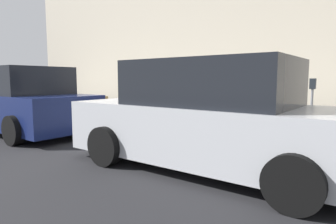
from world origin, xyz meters
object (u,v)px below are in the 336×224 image
(suitcase_olive_5, at_px, (175,111))
(suitcase_black_7, at_px, (151,113))
(suitcase_silver_6, at_px, (160,112))
(parked_car_silver_0, at_px, (211,119))
(suitcase_navy_4, at_px, (188,116))
(parking_meter, at_px, (312,100))
(suitcase_maroon_2, at_px, (217,120))
(fire_hydrant, at_px, (126,107))
(suitcase_black_0, at_px, (252,119))
(parked_car_navy_1, at_px, (25,103))
(suitcase_red_3, at_px, (202,116))
(bollard_post, at_px, (107,108))
(suitcase_teal_1, at_px, (235,120))

(suitcase_olive_5, bearing_deg, suitcase_black_7, -5.01)
(suitcase_silver_6, distance_m, parked_car_silver_0, 3.74)
(suitcase_navy_4, height_order, parking_meter, parking_meter)
(suitcase_maroon_2, bearing_deg, parked_car_silver_0, 113.78)
(suitcase_maroon_2, distance_m, suitcase_olive_5, 1.30)
(suitcase_navy_4, xyz_separation_m, parked_car_silver_0, (-1.94, 2.50, 0.36))
(suitcase_silver_6, distance_m, fire_hydrant, 1.37)
(suitcase_black_0, bearing_deg, parked_car_silver_0, 95.02)
(suitcase_black_0, bearing_deg, parked_car_navy_1, 25.47)
(suitcase_navy_4, bearing_deg, parked_car_silver_0, 127.78)
(suitcase_black_7, distance_m, fire_hydrant, 0.94)
(suitcase_maroon_2, xyz_separation_m, suitcase_olive_5, (1.29, -0.05, 0.12))
(suitcase_silver_6, bearing_deg, suitcase_red_3, -179.64)
(bollard_post, xyz_separation_m, parked_car_silver_0, (-4.88, 2.35, 0.28))
(parked_car_navy_1, bearing_deg, suitcase_red_3, -147.91)
(suitcase_black_0, xyz_separation_m, parking_meter, (-1.17, -0.28, 0.47))
(suitcase_olive_5, height_order, parked_car_silver_0, parked_car_silver_0)
(suitcase_teal_1, relative_size, parked_car_navy_1, 0.21)
(suitcase_olive_5, height_order, bollard_post, suitcase_olive_5)
(suitcase_teal_1, height_order, suitcase_navy_4, suitcase_navy_4)
(suitcase_silver_6, distance_m, bollard_post, 2.06)
(suitcase_navy_4, bearing_deg, parking_meter, -175.03)
(suitcase_teal_1, bearing_deg, suitcase_maroon_2, 12.81)
(suitcase_red_3, relative_size, suitcase_navy_4, 1.03)
(suitcase_silver_6, bearing_deg, suitcase_black_7, -17.27)
(suitcase_red_3, height_order, parked_car_navy_1, parked_car_navy_1)
(parking_meter, bearing_deg, suitcase_black_0, 13.54)
(suitcase_silver_6, distance_m, suitcase_black_7, 0.46)
(suitcase_maroon_2, xyz_separation_m, parked_car_navy_1, (4.33, 2.45, 0.38))
(suitcase_silver_6, distance_m, parked_car_navy_1, 3.57)
(parking_meter, bearing_deg, suitcase_teal_1, 7.42)
(suitcase_teal_1, bearing_deg, suitcase_olive_5, 1.68)
(suitcase_silver_6, height_order, parked_car_silver_0, parked_car_silver_0)
(suitcase_olive_5, distance_m, parking_meter, 3.36)
(parking_meter, bearing_deg, suitcase_red_3, 7.17)
(suitcase_silver_6, relative_size, parked_car_navy_1, 0.18)
(suitcase_red_3, xyz_separation_m, parked_car_navy_1, (3.90, 2.45, 0.32))
(bollard_post, bearing_deg, parked_car_silver_0, 154.23)
(suitcase_teal_1, bearing_deg, bollard_post, 2.58)
(fire_hydrant, distance_m, parked_car_navy_1, 2.80)
(suitcase_teal_1, xyz_separation_m, parking_meter, (-1.61, -0.21, 0.53))
(suitcase_black_0, bearing_deg, suitcase_silver_6, 0.80)
(suitcase_maroon_2, bearing_deg, bollard_post, 1.42)
(suitcase_silver_6, bearing_deg, suitcase_maroon_2, -179.59)
(suitcase_navy_4, relative_size, parking_meter, 0.70)
(suitcase_teal_1, distance_m, suitcase_silver_6, 2.16)
(suitcase_silver_6, bearing_deg, bollard_post, 2.28)
(suitcase_maroon_2, height_order, fire_hydrant, fire_hydrant)
(suitcase_red_3, xyz_separation_m, suitcase_navy_4, (0.43, -0.06, -0.05))
(suitcase_navy_4, bearing_deg, suitcase_silver_6, 4.34)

